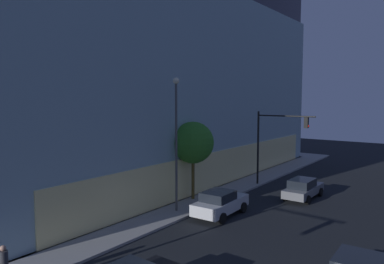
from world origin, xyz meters
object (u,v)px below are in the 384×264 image
Objects in this scene: street_lamp_sidewalk at (176,130)px; car_grey at (303,188)px; sidewalk_tree at (193,143)px; car_silver at (220,203)px; traffic_light_far_corner at (275,136)px; modern_building at (119,76)px; pedestrian_waiting at (4,262)px.

street_lamp_sidewalk reaches higher than car_grey.
car_grey is at bearing -50.34° from sidewalk_tree.
sidewalk_tree is at bearing 15.70° from street_lamp_sidewalk.
street_lamp_sidewalk is at bearing 113.88° from car_silver.
traffic_light_far_corner is 0.72× the size of street_lamp_sidewalk.
sidewalk_tree is (3.15, 0.88, -1.27)m from street_lamp_sidewalk.
sidewalk_tree is 5.48m from car_silver.
modern_building reaches higher than sidewalk_tree.
sidewalk_tree is (-7.58, 3.32, -0.11)m from traffic_light_far_corner.
traffic_light_far_corner is at bearing 1.91° from car_silver.
sidewalk_tree is (-5.23, -13.72, -5.73)m from modern_building.
sidewalk_tree is 1.28× the size of car_silver.
street_lamp_sidewalk is at bearing 146.34° from car_grey.
street_lamp_sidewalk is 1.96× the size of car_silver.
modern_building is at bearing 67.61° from car_silver.
street_lamp_sidewalk reaches higher than traffic_light_far_corner.
modern_building reaches higher than car_grey.
car_silver is at bearing -117.88° from sidewalk_tree.
street_lamp_sidewalk is 5.20× the size of pedestrian_waiting.
traffic_light_far_corner is at bearing -23.65° from sidewalk_tree.
sidewalk_tree is at bearing 5.97° from pedestrian_waiting.
modern_building is 20.97m from car_silver.
traffic_light_far_corner reaches higher than pedestrian_waiting.
traffic_light_far_corner is 10.22m from car_silver.
traffic_light_far_corner is 3.75× the size of pedestrian_waiting.
car_grey is (7.44, -3.01, -0.06)m from car_silver.
traffic_light_far_corner is 5.44m from car_grey.
street_lamp_sidewalk is at bearing 167.20° from traffic_light_far_corner.
modern_building is 15.76m from sidewalk_tree.
modern_building reaches higher than pedestrian_waiting.
car_silver is at bearing -8.61° from pedestrian_waiting.
pedestrian_waiting reaches higher than car_silver.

